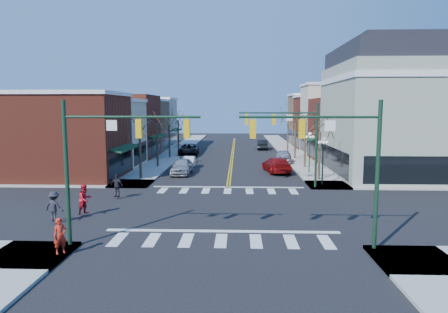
# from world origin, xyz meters

# --- Properties ---
(ground) EXTENTS (160.00, 160.00, 0.00)m
(ground) POSITION_xyz_m (0.00, 0.00, 0.00)
(ground) COLOR black
(ground) RESTS_ON ground
(sidewalk_left) EXTENTS (3.50, 70.00, 0.15)m
(sidewalk_left) POSITION_xyz_m (-8.75, 20.00, 0.07)
(sidewalk_left) COLOR #9E9B93
(sidewalk_left) RESTS_ON ground
(sidewalk_right) EXTENTS (3.50, 70.00, 0.15)m
(sidewalk_right) POSITION_xyz_m (8.75, 20.00, 0.07)
(sidewalk_right) COLOR #9E9B93
(sidewalk_right) RESTS_ON ground
(bldg_left_brick_a) EXTENTS (10.00, 8.50, 8.00)m
(bldg_left_brick_a) POSITION_xyz_m (-15.50, 11.75, 4.00)
(bldg_left_brick_a) COLOR maroon
(bldg_left_brick_a) RESTS_ON ground
(bldg_left_stucco_a) EXTENTS (10.00, 7.00, 7.50)m
(bldg_left_stucco_a) POSITION_xyz_m (-15.50, 19.50, 3.75)
(bldg_left_stucco_a) COLOR beige
(bldg_left_stucco_a) RESTS_ON ground
(bldg_left_brick_b) EXTENTS (10.00, 9.00, 8.50)m
(bldg_left_brick_b) POSITION_xyz_m (-15.50, 27.50, 4.25)
(bldg_left_brick_b) COLOR maroon
(bldg_left_brick_b) RESTS_ON ground
(bldg_left_tan) EXTENTS (10.00, 7.50, 7.80)m
(bldg_left_tan) POSITION_xyz_m (-15.50, 35.75, 3.90)
(bldg_left_tan) COLOR #8E6E4E
(bldg_left_tan) RESTS_ON ground
(bldg_left_stucco_b) EXTENTS (10.00, 8.00, 8.20)m
(bldg_left_stucco_b) POSITION_xyz_m (-15.50, 43.50, 4.10)
(bldg_left_stucco_b) COLOR beige
(bldg_left_stucco_b) RESTS_ON ground
(bldg_right_brick_a) EXTENTS (10.00, 8.50, 8.00)m
(bldg_right_brick_a) POSITION_xyz_m (15.50, 25.75, 4.00)
(bldg_right_brick_a) COLOR maroon
(bldg_right_brick_a) RESTS_ON ground
(bldg_right_stucco) EXTENTS (10.00, 7.00, 10.00)m
(bldg_right_stucco) POSITION_xyz_m (15.50, 33.50, 5.00)
(bldg_right_stucco) COLOR beige
(bldg_right_stucco) RESTS_ON ground
(bldg_right_brick_b) EXTENTS (10.00, 8.00, 8.50)m
(bldg_right_brick_b) POSITION_xyz_m (15.50, 41.00, 4.25)
(bldg_right_brick_b) COLOR maroon
(bldg_right_brick_b) RESTS_ON ground
(bldg_right_tan) EXTENTS (10.00, 8.00, 9.00)m
(bldg_right_tan) POSITION_xyz_m (15.50, 49.00, 4.50)
(bldg_right_tan) COLOR #8E6E4E
(bldg_right_tan) RESTS_ON ground
(victorian_corner) EXTENTS (12.25, 14.25, 13.30)m
(victorian_corner) POSITION_xyz_m (16.50, 14.50, 6.66)
(victorian_corner) COLOR #98A18C
(victorian_corner) RESTS_ON ground
(traffic_mast_near_left) EXTENTS (6.60, 0.28, 7.20)m
(traffic_mast_near_left) POSITION_xyz_m (-5.55, -7.40, 4.71)
(traffic_mast_near_left) COLOR #14331E
(traffic_mast_near_left) RESTS_ON ground
(traffic_mast_near_right) EXTENTS (6.60, 0.28, 7.20)m
(traffic_mast_near_right) POSITION_xyz_m (5.55, -7.40, 4.71)
(traffic_mast_near_right) COLOR #14331E
(traffic_mast_near_right) RESTS_ON ground
(traffic_mast_far_right) EXTENTS (6.60, 0.28, 7.20)m
(traffic_mast_far_right) POSITION_xyz_m (5.55, 7.40, 4.71)
(traffic_mast_far_right) COLOR #14331E
(traffic_mast_far_right) RESTS_ON ground
(lamppost_corner) EXTENTS (0.36, 0.36, 4.33)m
(lamppost_corner) POSITION_xyz_m (8.20, 8.50, 2.96)
(lamppost_corner) COLOR #14331E
(lamppost_corner) RESTS_ON ground
(lamppost_midblock) EXTENTS (0.36, 0.36, 4.33)m
(lamppost_midblock) POSITION_xyz_m (8.20, 15.00, 2.96)
(lamppost_midblock) COLOR #14331E
(lamppost_midblock) RESTS_ON ground
(tree_left_a) EXTENTS (0.24, 0.24, 4.76)m
(tree_left_a) POSITION_xyz_m (-8.40, 11.00, 2.38)
(tree_left_a) COLOR #382B21
(tree_left_a) RESTS_ON ground
(tree_left_b) EXTENTS (0.24, 0.24, 5.04)m
(tree_left_b) POSITION_xyz_m (-8.40, 19.00, 2.52)
(tree_left_b) COLOR #382B21
(tree_left_b) RESTS_ON ground
(tree_left_c) EXTENTS (0.24, 0.24, 4.55)m
(tree_left_c) POSITION_xyz_m (-8.40, 27.00, 2.27)
(tree_left_c) COLOR #382B21
(tree_left_c) RESTS_ON ground
(tree_left_d) EXTENTS (0.24, 0.24, 4.90)m
(tree_left_d) POSITION_xyz_m (-8.40, 35.00, 2.45)
(tree_left_d) COLOR #382B21
(tree_left_d) RESTS_ON ground
(tree_right_a) EXTENTS (0.24, 0.24, 4.62)m
(tree_right_a) POSITION_xyz_m (8.40, 11.00, 2.31)
(tree_right_a) COLOR #382B21
(tree_right_a) RESTS_ON ground
(tree_right_b) EXTENTS (0.24, 0.24, 5.18)m
(tree_right_b) POSITION_xyz_m (8.40, 19.00, 2.59)
(tree_right_b) COLOR #382B21
(tree_right_b) RESTS_ON ground
(tree_right_c) EXTENTS (0.24, 0.24, 4.83)m
(tree_right_c) POSITION_xyz_m (8.40, 27.00, 2.42)
(tree_right_c) COLOR #382B21
(tree_right_c) RESTS_ON ground
(tree_right_d) EXTENTS (0.24, 0.24, 4.97)m
(tree_right_d) POSITION_xyz_m (8.40, 35.00, 2.48)
(tree_right_d) COLOR #382B21
(tree_right_d) RESTS_ON ground
(car_left_near) EXTENTS (2.01, 4.87, 1.65)m
(car_left_near) POSITION_xyz_m (-4.95, 14.32, 0.83)
(car_left_near) COLOR #AEAEB3
(car_left_near) RESTS_ON ground
(car_left_mid) EXTENTS (1.45, 4.03, 1.32)m
(car_left_mid) POSITION_xyz_m (-4.80, 18.43, 0.66)
(car_left_mid) COLOR white
(car_left_mid) RESTS_ON ground
(car_left_far) EXTENTS (2.86, 5.88, 1.61)m
(car_left_far) POSITION_xyz_m (-6.31, 30.98, 0.80)
(car_left_far) COLOR black
(car_left_far) RESTS_ON ground
(car_right_near) EXTENTS (3.02, 5.84, 1.62)m
(car_right_near) POSITION_xyz_m (4.94, 15.92, 0.81)
(car_right_near) COLOR maroon
(car_right_near) RESTS_ON ground
(car_right_mid) EXTENTS (2.64, 5.25, 1.71)m
(car_right_mid) POSITION_xyz_m (6.40, 22.88, 0.86)
(car_right_mid) COLOR #AFAFB4
(car_right_mid) RESTS_ON ground
(car_right_far) EXTENTS (1.84, 4.86, 1.58)m
(car_right_far) POSITION_xyz_m (4.80, 39.42, 0.79)
(car_right_far) COLOR black
(car_right_far) RESTS_ON ground
(pedestrian_red_a) EXTENTS (0.71, 0.70, 1.66)m
(pedestrian_red_a) POSITION_xyz_m (-7.30, -8.64, 0.98)
(pedestrian_red_a) COLOR red
(pedestrian_red_a) RESTS_ON sidewalk_left
(pedestrian_red_b) EXTENTS (1.09, 1.17, 1.92)m
(pedestrian_red_b) POSITION_xyz_m (-8.76, -1.87, 1.11)
(pedestrian_red_b) COLOR red
(pedestrian_red_b) RESTS_ON sidewalk_left
(pedestrian_dark_a) EXTENTS (1.11, 0.75, 1.75)m
(pedestrian_dark_a) POSITION_xyz_m (-8.25, 3.01, 1.03)
(pedestrian_dark_a) COLOR #222129
(pedestrian_dark_a) RESTS_ON sidewalk_left
(pedestrian_dark_b) EXTENTS (1.25, 0.86, 1.78)m
(pedestrian_dark_b) POSITION_xyz_m (-10.00, -3.46, 1.04)
(pedestrian_dark_b) COLOR black
(pedestrian_dark_b) RESTS_ON sidewalk_left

